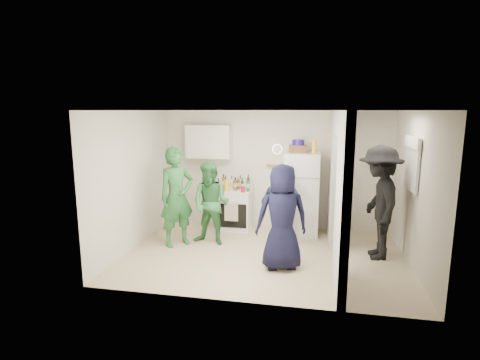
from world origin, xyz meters
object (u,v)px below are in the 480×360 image
(wicker_basket, at_px, (298,149))
(person_navy, at_px, (282,217))
(yellow_cup_stack_top, at_px, (314,147))
(blue_bowl, at_px, (298,142))
(stove, at_px, (235,209))
(person_green_left, at_px, (177,197))
(person_nook, at_px, (379,203))
(fridge, at_px, (302,194))
(person_denim, at_px, (281,205))
(person_green_center, at_px, (211,204))

(wicker_basket, bearing_deg, person_navy, -94.53)
(yellow_cup_stack_top, xyz_separation_m, person_navy, (-0.47, -1.73, -0.95))
(blue_bowl, relative_size, yellow_cup_stack_top, 0.96)
(yellow_cup_stack_top, bearing_deg, stove, 175.42)
(stove, relative_size, person_green_left, 0.46)
(yellow_cup_stack_top, distance_m, person_green_left, 2.82)
(stove, bearing_deg, person_navy, -58.26)
(person_navy, distance_m, person_nook, 1.75)
(stove, distance_m, fridge, 1.46)
(stove, xyz_separation_m, yellow_cup_stack_top, (1.62, -0.13, 1.37))
(stove, relative_size, blue_bowl, 3.55)
(blue_bowl, height_order, person_navy, blue_bowl)
(blue_bowl, distance_m, person_denim, 1.38)
(fridge, height_order, person_navy, person_navy)
(stove, xyz_separation_m, blue_bowl, (1.30, 0.02, 1.45))
(stove, height_order, yellow_cup_stack_top, yellow_cup_stack_top)
(yellow_cup_stack_top, relative_size, person_navy, 0.15)
(stove, relative_size, person_nook, 0.44)
(person_nook, bearing_deg, person_green_left, -90.87)
(yellow_cup_stack_top, height_order, person_nook, person_nook)
(stove, distance_m, wicker_basket, 1.85)
(person_denim, bearing_deg, stove, 170.72)
(person_navy, bearing_deg, stove, -73.78)
(yellow_cup_stack_top, bearing_deg, person_green_center, -155.33)
(wicker_basket, relative_size, person_green_left, 0.19)
(wicker_basket, bearing_deg, yellow_cup_stack_top, -25.11)
(fridge, bearing_deg, blue_bowl, 153.43)
(fridge, relative_size, person_navy, 0.98)
(stove, distance_m, person_nook, 2.99)
(person_nook, bearing_deg, person_green_center, -93.99)
(fridge, bearing_deg, person_green_center, -149.82)
(stove, bearing_deg, person_green_left, -126.29)
(person_navy, bearing_deg, person_denim, -100.37)
(wicker_basket, distance_m, person_nook, 1.97)
(fridge, bearing_deg, person_green_left, -153.38)
(fridge, relative_size, blue_bowl, 6.95)
(blue_bowl, distance_m, person_nook, 2.02)
(wicker_basket, relative_size, person_denim, 0.23)
(wicker_basket, xyz_separation_m, person_navy, (-0.15, -1.88, -0.90))
(wicker_basket, height_order, person_nook, person_nook)
(person_green_left, height_order, person_nook, person_nook)
(blue_bowl, height_order, person_green_left, blue_bowl)
(stove, relative_size, person_green_center, 0.55)
(person_navy, xyz_separation_m, person_nook, (1.57, 0.77, 0.12))
(stove, bearing_deg, person_green_center, -103.90)
(stove, distance_m, person_denim, 1.33)
(fridge, xyz_separation_m, yellow_cup_stack_top, (0.22, -0.10, 0.96))
(fridge, bearing_deg, yellow_cup_stack_top, -24.44)
(person_green_left, bearing_deg, person_nook, -45.10)
(person_denim, height_order, person_navy, person_navy)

